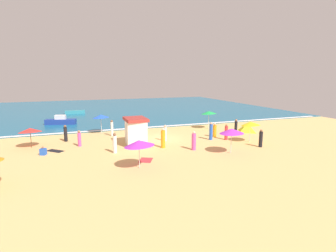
# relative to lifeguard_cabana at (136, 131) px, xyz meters

# --- Properties ---
(ground_plane) EXTENTS (60.00, 60.00, 0.00)m
(ground_plane) POSITION_rel_lifeguard_cabana_xyz_m (3.14, 1.57, -1.35)
(ground_plane) COLOR #E5B26B
(ocean_water) EXTENTS (60.00, 44.00, 0.10)m
(ocean_water) POSITION_rel_lifeguard_cabana_xyz_m (3.14, 29.57, -1.30)
(ocean_water) COLOR #196084
(ocean_water) RESTS_ON ground_plane
(wave_breaker_foam) EXTENTS (57.00, 0.70, 0.01)m
(wave_breaker_foam) POSITION_rel_lifeguard_cabana_xyz_m (3.14, 7.87, -1.25)
(wave_breaker_foam) COLOR white
(wave_breaker_foam) RESTS_ON ocean_water
(lifeguard_cabana) EXTENTS (2.09, 2.73, 2.66)m
(lifeguard_cabana) POSITION_rel_lifeguard_cabana_xyz_m (0.00, 0.00, 0.00)
(lifeguard_cabana) COLOR white
(lifeguard_cabana) RESTS_ON ground_plane
(beach_umbrella_0) EXTENTS (2.70, 2.70, 2.31)m
(beach_umbrella_0) POSITION_rel_lifeguard_cabana_xyz_m (10.61, 4.78, 0.72)
(beach_umbrella_0) COLOR silver
(beach_umbrella_0) RESTS_ON ground_plane
(beach_umbrella_2) EXTENTS (2.62, 2.63, 2.19)m
(beach_umbrella_2) POSITION_rel_lifeguard_cabana_xyz_m (11.12, -2.97, 0.56)
(beach_umbrella_2) COLOR silver
(beach_umbrella_2) RESTS_ON ground_plane
(beach_umbrella_3) EXTENTS (2.48, 2.50, 1.95)m
(beach_umbrella_3) POSITION_rel_lifeguard_cabana_xyz_m (-9.50, 2.45, 0.31)
(beach_umbrella_3) COLOR #4C3823
(beach_umbrella_3) RESTS_ON ground_plane
(beach_umbrella_4) EXTENTS (2.68, 2.68, 2.27)m
(beach_umbrella_4) POSITION_rel_lifeguard_cabana_xyz_m (-2.52, 6.53, 0.68)
(beach_umbrella_4) COLOR silver
(beach_umbrella_4) RESTS_ON ground_plane
(beach_umbrella_5) EXTENTS (3.12, 3.11, 2.19)m
(beach_umbrella_5) POSITION_rel_lifeguard_cabana_xyz_m (-1.41, -6.78, 0.53)
(beach_umbrella_5) COLOR silver
(beach_umbrella_5) RESTS_ON ground_plane
(beach_umbrella_6) EXTENTS (2.82, 2.82, 2.24)m
(beach_umbrella_6) POSITION_rel_lifeguard_cabana_xyz_m (7.03, -5.78, 0.62)
(beach_umbrella_6) COLOR silver
(beach_umbrella_6) RESTS_ON ground_plane
(beach_tent) EXTENTS (2.17, 2.34, 1.12)m
(beach_tent) POSITION_rel_lifeguard_cabana_xyz_m (14.03, 1.42, -0.79)
(beach_tent) COLOR yellow
(beach_tent) RESTS_ON ground_plane
(beachgoer_0) EXTENTS (0.43, 0.43, 1.88)m
(beachgoer_0) POSITION_rel_lifeguard_cabana_xyz_m (11.56, 0.16, -0.45)
(beachgoer_0) COLOR black
(beachgoer_0) RESTS_ON ground_plane
(beachgoer_1) EXTENTS (0.37, 0.37, 1.78)m
(beachgoer_1) POSITION_rel_lifeguard_cabana_xyz_m (-2.42, -2.20, -0.50)
(beachgoer_1) COLOR white
(beachgoer_1) RESTS_ON ground_plane
(beachgoer_2) EXTENTS (0.48, 0.48, 1.55)m
(beachgoer_2) POSITION_rel_lifeguard_cabana_xyz_m (8.93, 0.31, -0.64)
(beachgoer_2) COLOR orange
(beachgoer_2) RESTS_ON ground_plane
(beachgoer_3) EXTENTS (0.59, 0.59, 0.76)m
(beachgoer_3) POSITION_rel_lifeguard_cabana_xyz_m (-8.28, -0.65, -1.04)
(beachgoer_3) COLOR blue
(beachgoer_3) RESTS_ON ground_plane
(beachgoer_4) EXTENTS (0.56, 0.56, 1.90)m
(beachgoer_4) POSITION_rel_lifeguard_cabana_xyz_m (2.10, -2.01, -0.47)
(beachgoer_4) COLOR orange
(beachgoer_4) RESTS_ON ground_plane
(beachgoer_5) EXTENTS (0.43, 0.43, 1.56)m
(beachgoer_5) POSITION_rel_lifeguard_cabana_xyz_m (-5.21, 1.28, -0.60)
(beachgoer_5) COLOR #D84CA5
(beachgoer_5) RESTS_ON ground_plane
(beachgoer_6) EXTENTS (0.32, 0.32, 1.69)m
(beachgoer_6) POSITION_rel_lifeguard_cabana_xyz_m (3.19, 0.45, -0.54)
(beachgoer_6) COLOR white
(beachgoer_6) RESTS_ON ground_plane
(beachgoer_7) EXTENTS (0.51, 0.51, 1.74)m
(beachgoer_7) POSITION_rel_lifeguard_cabana_xyz_m (4.46, -3.70, -0.54)
(beachgoer_7) COLOR #D84CA5
(beachgoer_7) RESTS_ON ground_plane
(beachgoer_8) EXTENTS (0.37, 0.37, 1.88)m
(beachgoer_8) POSITION_rel_lifeguard_cabana_xyz_m (7.89, -0.71, -0.47)
(beachgoer_8) COLOR blue
(beachgoer_8) RESTS_ON ground_plane
(beachgoer_9) EXTENTS (0.48, 0.48, 1.72)m
(beachgoer_9) POSITION_rel_lifeguard_cabana_xyz_m (-6.44, 3.83, -0.54)
(beachgoer_9) COLOR black
(beachgoer_9) RESTS_ON ground_plane
(beachgoer_10) EXTENTS (0.36, 0.36, 1.71)m
(beachgoer_10) POSITION_rel_lifeguard_cabana_xyz_m (10.85, -4.97, -0.55)
(beachgoer_10) COLOR black
(beachgoer_10) RESTS_ON ground_plane
(beachgoer_11) EXTENTS (0.35, 0.35, 1.80)m
(beachgoer_11) POSITION_rel_lifeguard_cabana_xyz_m (-1.56, 4.81, -0.47)
(beachgoer_11) COLOR white
(beachgoer_11) RESTS_ON ground_plane
(beachgoer_12) EXTENTS (0.43, 0.43, 1.67)m
(beachgoer_12) POSITION_rel_lifeguard_cabana_xyz_m (9.41, -1.27, -0.57)
(beachgoer_12) COLOR red
(beachgoer_12) RESTS_ON ground_plane
(beach_towel_0) EXTENTS (1.68, 1.66, 0.01)m
(beach_towel_0) POSITION_rel_lifeguard_cabana_xyz_m (-7.37, 0.31, -1.35)
(beach_towel_0) COLOR black
(beach_towel_0) RESTS_ON ground_plane
(beach_towel_1) EXTENTS (1.49, 1.64, 0.01)m
(beach_towel_1) POSITION_rel_lifeguard_cabana_xyz_m (-0.48, -5.14, -1.35)
(beach_towel_1) COLOR red
(beach_towel_1) RESTS_ON ground_plane
(small_boat_0) EXTENTS (4.15, 2.07, 1.28)m
(small_boat_0) POSITION_rel_lifeguard_cabana_xyz_m (-7.06, 14.17, -0.81)
(small_boat_0) COLOR navy
(small_boat_0) RESTS_ON ocean_water
(small_boat_1) EXTENTS (3.34, 1.01, 0.54)m
(small_boat_1) POSITION_rel_lifeguard_cabana_xyz_m (-4.89, 24.71, -0.98)
(small_boat_1) COLOR teal
(small_boat_1) RESTS_ON ocean_water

